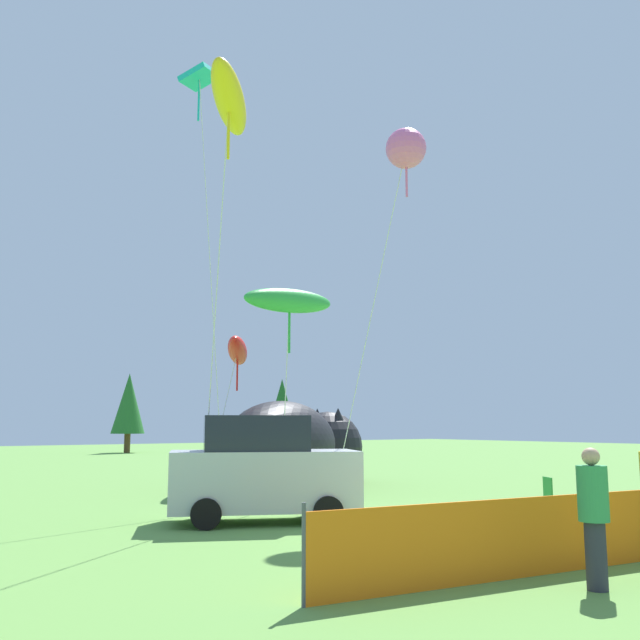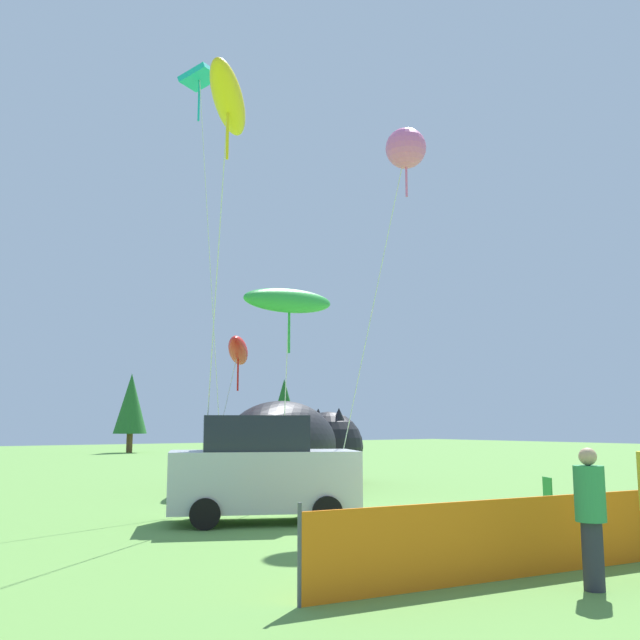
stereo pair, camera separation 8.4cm
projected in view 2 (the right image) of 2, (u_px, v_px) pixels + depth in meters
ground_plane at (431, 525)px, 14.18m from camera, size 120.00×120.00×0.00m
parked_car at (261, 470)px, 14.70m from camera, size 4.17×3.19×2.17m
folding_chair at (554, 494)px, 15.00m from camera, size 0.63×0.63×0.89m
inflatable_cat at (295, 448)px, 22.37m from camera, size 7.26×5.47×2.70m
safety_fence at (589, 530)px, 10.03m from camera, size 9.09×1.29×1.12m
spectator_in_red_shirt at (591, 512)px, 8.74m from camera, size 0.37×0.37×1.71m
kite_teal_diamond at (200, 87)px, 20.14m from camera, size 1.23×2.94×12.01m
kite_yellow_hero at (228, 100)px, 14.62m from camera, size 1.92×2.23×9.24m
kite_pink_octopus at (406, 149)px, 18.41m from camera, size 1.06×3.02×9.59m
kite_red_lizard at (238, 351)px, 23.26m from camera, size 3.23×3.37×4.93m
kite_green_fish at (289, 301)px, 17.66m from camera, size 3.01×1.70×5.46m
horizon_tree_east at (284, 407)px, 51.67m from camera, size 2.20×2.20×5.26m
horizon_tree_west at (131, 404)px, 50.74m from camera, size 2.35×2.35×5.60m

